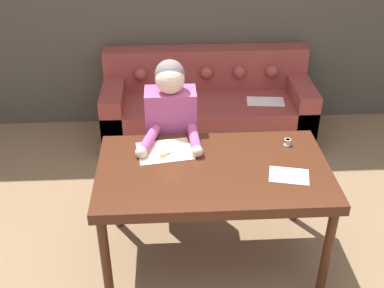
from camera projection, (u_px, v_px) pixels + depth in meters
The scene contains 8 objects.
ground_plane at pixel (211, 268), 3.35m from camera, with size 16.00×16.00×0.00m, color #846647.
dining_table at pixel (213, 177), 3.09m from camera, with size 1.48×0.87×0.77m.
couch at pixel (207, 108), 4.75m from camera, with size 2.00×0.78×0.85m.
person at pixel (171, 140), 3.58m from camera, with size 0.45×0.62×1.26m.
pattern_paper_main at pixel (165, 151), 3.21m from camera, with size 0.40×0.34×0.00m.
pattern_paper_offcut at pixel (289, 176), 2.97m from camera, with size 0.28×0.22×0.00m.
scissors at pixel (166, 155), 3.17m from camera, with size 0.19×0.15×0.01m.
thread_spool at pixel (287, 142), 3.27m from camera, with size 0.04×0.04×0.05m.
Camera 1 is at (-0.26, -2.40, 2.48)m, focal length 45.00 mm.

